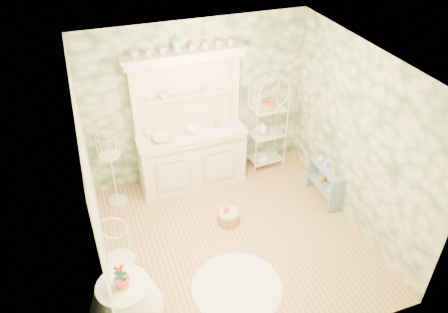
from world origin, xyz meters
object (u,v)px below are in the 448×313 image
object	(u,v)px
cafe_chair	(119,260)
floor_basket	(229,217)
round_table	(127,308)
birdcage_stand	(112,168)
bakers_rack	(267,119)
side_shelf	(325,183)
kitchen_dresser	(190,124)

from	to	relation	value
cafe_chair	floor_basket	bearing A→B (deg)	35.18
round_table	birdcage_stand	size ratio (longest dim) A/B	0.46
round_table	cafe_chair	distance (m)	0.64
cafe_chair	floor_basket	distance (m)	1.85
cafe_chair	floor_basket	size ratio (longest dim) A/B	3.16
bakers_rack	birdcage_stand	distance (m)	2.67
bakers_rack	birdcage_stand	size ratio (longest dim) A/B	1.40
round_table	cafe_chair	world-z (taller)	cafe_chair
side_shelf	floor_basket	xyz separation A→B (m)	(-1.65, -0.02, -0.21)
round_table	birdcage_stand	xyz separation A→B (m)	(0.19, 2.32, 0.36)
side_shelf	cafe_chair	world-z (taller)	cafe_chair
cafe_chair	round_table	bearing A→B (deg)	-77.72
cafe_chair	birdcage_stand	bearing A→B (deg)	98.64
kitchen_dresser	side_shelf	size ratio (longest dim) A/B	3.23
birdcage_stand	round_table	bearing A→B (deg)	-94.63
bakers_rack	side_shelf	world-z (taller)	bakers_rack
birdcage_stand	floor_basket	world-z (taller)	birdcage_stand
bakers_rack	round_table	distance (m)	3.82
bakers_rack	side_shelf	size ratio (longest dim) A/B	2.66
side_shelf	round_table	xyz separation A→B (m)	(-3.36, -1.29, 0.01)
kitchen_dresser	cafe_chair	size ratio (longest dim) A/B	2.48
kitchen_dresser	birdcage_stand	distance (m)	1.38
birdcage_stand	bakers_rack	bearing A→B (deg)	3.33
kitchen_dresser	bakers_rack	xyz separation A→B (m)	(1.36, 0.07, -0.20)
bakers_rack	side_shelf	bearing A→B (deg)	-70.28
birdcage_stand	floor_basket	bearing A→B (deg)	-34.47
side_shelf	birdcage_stand	xyz separation A→B (m)	(-3.17, 1.03, 0.37)
bakers_rack	cafe_chair	xyz separation A→B (m)	(-2.82, -1.85, -0.48)
cafe_chair	kitchen_dresser	bearing A→B (deg)	64.97
bakers_rack	cafe_chair	bearing A→B (deg)	-150.66
bakers_rack	round_table	world-z (taller)	bakers_rack
kitchen_dresser	birdcage_stand	world-z (taller)	kitchen_dresser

